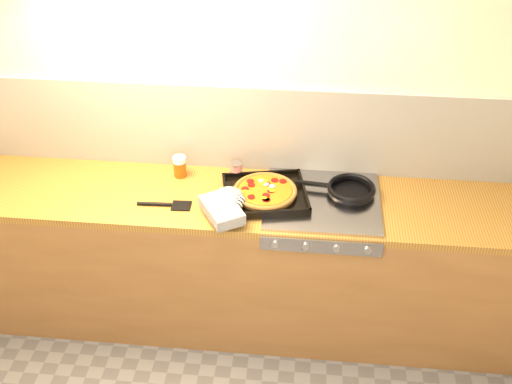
# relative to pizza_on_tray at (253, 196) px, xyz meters

# --- Properties ---
(room_shell) EXTENTS (3.20, 3.20, 3.20)m
(room_shell) POSITION_rel_pizza_on_tray_xyz_m (-0.09, 0.34, 0.20)
(room_shell) COLOR white
(room_shell) RESTS_ON ground
(counter_run) EXTENTS (3.20, 0.62, 0.90)m
(counter_run) POSITION_rel_pizza_on_tray_xyz_m (-0.09, 0.05, -0.50)
(counter_run) COLOR olive
(counter_run) RESTS_ON ground
(stovetop) EXTENTS (0.60, 0.56, 0.02)m
(stovetop) POSITION_rel_pizza_on_tray_xyz_m (0.36, 0.05, -0.04)
(stovetop) COLOR #9B9BA1
(stovetop) RESTS_ON counter_run
(pizza_on_tray) EXTENTS (0.58, 0.58, 0.07)m
(pizza_on_tray) POSITION_rel_pizza_on_tray_xyz_m (0.00, 0.00, 0.00)
(pizza_on_tray) COLOR black
(pizza_on_tray) RESTS_ON stovetop
(frying_pan) EXTENTS (0.44, 0.28, 0.04)m
(frying_pan) POSITION_rel_pizza_on_tray_xyz_m (0.51, 0.12, -0.01)
(frying_pan) COLOR black
(frying_pan) RESTS_ON stovetop
(tomato_can) EXTENTS (0.09, 0.09, 0.10)m
(tomato_can) POSITION_rel_pizza_on_tray_xyz_m (-0.12, 0.23, 0.00)
(tomato_can) COLOR maroon
(tomato_can) RESTS_ON counter_run
(juice_glass) EXTENTS (0.09, 0.09, 0.12)m
(juice_glass) POSITION_rel_pizza_on_tray_xyz_m (-0.43, 0.22, 0.02)
(juice_glass) COLOR #CE430C
(juice_glass) RESTS_ON counter_run
(wooden_spoon) EXTENTS (0.30, 0.05, 0.02)m
(wooden_spoon) POSITION_rel_pizza_on_tray_xyz_m (0.01, 0.24, -0.04)
(wooden_spoon) COLOR #9E6943
(wooden_spoon) RESTS_ON counter_run
(black_spatula) EXTENTS (0.28, 0.09, 0.02)m
(black_spatula) POSITION_rel_pizza_on_tray_xyz_m (-0.45, -0.07, -0.04)
(black_spatula) COLOR black
(black_spatula) RESTS_ON counter_run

